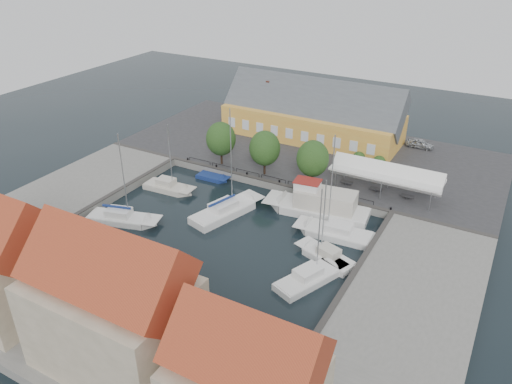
% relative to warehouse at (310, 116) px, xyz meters
% --- Properties ---
extents(ground, '(140.00, 140.00, 0.00)m').
position_rel_warehouse_xyz_m(ground, '(2.60, -28.36, -4.43)').
color(ground, black).
rests_on(ground, ground).
extents(north_quay, '(56.00, 26.00, 1.00)m').
position_rel_warehouse_xyz_m(north_quay, '(2.60, -5.36, -3.93)').
color(north_quay, '#2D2D30').
rests_on(north_quay, ground).
extents(west_quay, '(12.00, 24.00, 1.00)m').
position_rel_warehouse_xyz_m(west_quay, '(-19.40, -30.36, -3.93)').
color(west_quay, slate).
rests_on(west_quay, ground).
extents(east_quay, '(12.00, 24.00, 1.00)m').
position_rel_warehouse_xyz_m(east_quay, '(24.60, -30.36, -3.93)').
color(east_quay, slate).
rests_on(east_quay, ground).
extents(south_bank, '(56.00, 14.00, 1.00)m').
position_rel_warehouse_xyz_m(south_bank, '(2.60, -49.36, -3.93)').
color(south_bank, slate).
rests_on(south_bank, ground).
extents(quay_edge_fittings, '(56.00, 24.72, 0.40)m').
position_rel_warehouse_xyz_m(quay_edge_fittings, '(2.62, -23.61, -3.37)').
color(quay_edge_fittings, '#383533').
rests_on(quay_edge_fittings, north_quay).
extents(warehouse, '(28.56, 14.00, 9.55)m').
position_rel_warehouse_xyz_m(warehouse, '(0.00, 0.00, 0.00)').
color(warehouse, gold).
rests_on(warehouse, north_quay).
extents(tent_canopy, '(14.00, 4.00, 2.83)m').
position_rel_warehouse_xyz_m(tent_canopy, '(16.60, -13.86, -0.74)').
color(tent_canopy, white).
rests_on(tent_canopy, north_quay).
extents(quay_trees, '(18.20, 4.20, 6.30)m').
position_rel_warehouse_xyz_m(quay_trees, '(0.60, -16.36, 0.45)').
color(quay_trees, black).
rests_on(quay_trees, north_quay).
extents(car_silver, '(4.12, 1.69, 1.40)m').
position_rel_warehouse_xyz_m(car_silver, '(17.09, 3.59, -2.73)').
color(car_silver, '#A5A9AC').
rests_on(car_silver, north_quay).
extents(car_red, '(1.54, 4.02, 1.31)m').
position_rel_warehouse_xyz_m(car_red, '(-2.50, -11.04, -2.77)').
color(car_red, '#5E1915').
rests_on(car_red, north_quay).
extents(center_sailboat, '(5.71, 10.55, 13.87)m').
position_rel_warehouse_xyz_m(center_sailboat, '(0.88, -26.78, -4.07)').
color(center_sailboat, white).
rests_on(center_sailboat, ground).
extents(trawler, '(13.39, 5.43, 5.00)m').
position_rel_warehouse_xyz_m(trawler, '(10.83, -21.04, -3.41)').
color(trawler, white).
rests_on(trawler, ground).
extents(east_boat_a, '(9.26, 3.57, 12.72)m').
position_rel_warehouse_xyz_m(east_boat_a, '(14.31, -24.80, -4.17)').
color(east_boat_a, white).
rests_on(east_boat_a, ground).
extents(east_boat_b, '(7.28, 4.44, 9.75)m').
position_rel_warehouse_xyz_m(east_boat_b, '(15.16, -29.68, -4.17)').
color(east_boat_b, white).
rests_on(east_boat_b, ground).
extents(east_boat_c, '(5.57, 8.60, 10.68)m').
position_rel_warehouse_xyz_m(east_boat_c, '(15.12, -33.81, -4.17)').
color(east_boat_c, white).
rests_on(east_boat_c, ground).
extents(west_boat_b, '(7.35, 2.90, 9.99)m').
position_rel_warehouse_xyz_m(west_boat_b, '(-9.31, -25.10, -4.17)').
color(west_boat_b, beige).
rests_on(west_boat_b, ground).
extents(west_boat_d, '(9.23, 5.02, 11.90)m').
position_rel_warehouse_xyz_m(west_boat_d, '(-9.05, -34.24, -4.16)').
color(west_boat_d, white).
rests_on(west_boat_d, ground).
extents(launch_sw, '(5.39, 3.35, 0.98)m').
position_rel_warehouse_xyz_m(launch_sw, '(-10.82, -39.52, -4.34)').
color(launch_sw, white).
rests_on(launch_sw, ground).
extents(launch_nw, '(4.83, 2.02, 0.88)m').
position_rel_warehouse_xyz_m(launch_nw, '(-6.05, -19.38, -4.34)').
color(launch_nw, navy).
rests_on(launch_nw, ground).
extents(townhouses, '(36.30, 8.50, 12.00)m').
position_rel_warehouse_xyz_m(townhouses, '(4.52, -51.60, 1.40)').
color(townhouses, beige).
rests_on(townhouses, south_bank).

